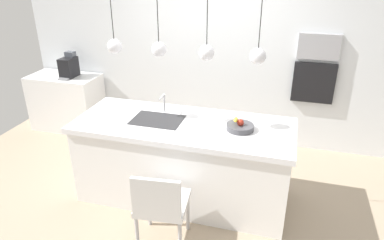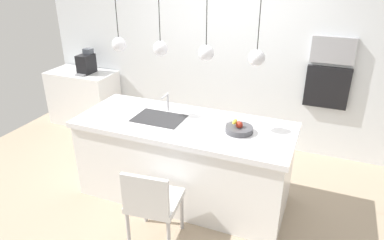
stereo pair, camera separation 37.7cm
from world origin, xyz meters
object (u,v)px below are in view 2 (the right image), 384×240
fruit_bowl (239,129)px  oven (327,87)px  microwave (333,50)px  coffee_machine (86,63)px  chair_near (152,201)px

fruit_bowl → oven: oven is taller
fruit_bowl → microwave: bearing=63.8°
coffee_machine → oven: (3.66, 0.30, -0.02)m
fruit_bowl → oven: 1.75m
coffee_machine → microwave: bearing=4.6°
fruit_bowl → oven: size_ratio=0.51×
microwave → chair_near: (-1.36, -2.42, -1.03)m
oven → chair_near: 2.82m
microwave → oven: bearing=0.0°
microwave → chair_near: size_ratio=0.62×
fruit_bowl → oven: bearing=63.8°
chair_near → microwave: bearing=60.7°
coffee_machine → microwave: (3.66, 0.30, 0.48)m
chair_near → fruit_bowl: bearing=55.5°
fruit_bowl → oven: (0.78, 1.57, 0.04)m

